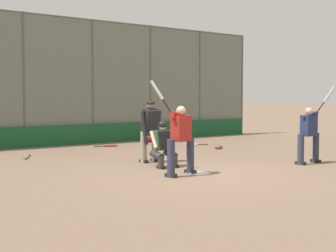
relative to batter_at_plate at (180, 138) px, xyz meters
The scene contains 14 objects.
ground_plane 0.98m from the batter_at_plate, behind, with size 160.00×160.00×0.00m, color #7A604C.
home_plate_marker 0.97m from the batter_at_plate, behind, with size 0.43×0.43×0.01m, color white.
backstop_fence 8.00m from the batter_at_plate, 93.53° to the right, with size 18.57×0.08×4.69m.
padding_wall 7.76m from the batter_at_plate, 93.57° to the right, with size 18.12×0.18×0.72m, color #19512D.
bleachers_beyond 10.37m from the batter_at_plate, 85.66° to the right, with size 12.94×2.50×1.48m.
batter_at_plate is the anchor object (origin of this frame).
catcher_behind_plate 1.27m from the batter_at_plate, 108.75° to the right, with size 0.62×0.73×1.17m.
umpire_home 2.24m from the batter_at_plate, 106.27° to the right, with size 0.66×0.44×1.64m.
batter_on_deck 3.91m from the batter_at_plate, behind, with size 0.98×0.58×2.03m.
spare_bat_near_backstop 6.56m from the batter_at_plate, 104.55° to the right, with size 0.81×0.27×0.07m.
spare_bat_by_padding 6.60m from the batter_at_plate, 131.61° to the right, with size 0.70×0.51×0.07m.
spare_bat_third_base_side 5.25m from the batter_at_plate, 69.51° to the right, with size 0.46×0.74×0.07m.
fielding_glove_on_dirt 5.63m from the batter_at_plate, 140.97° to the right, with size 0.34×0.26×0.12m.
equipment_bag_dugout_side 7.92m from the batter_at_plate, 120.14° to the right, with size 1.07×0.25×0.25m.
Camera 1 is at (6.82, 8.20, 1.75)m, focal length 50.00 mm.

